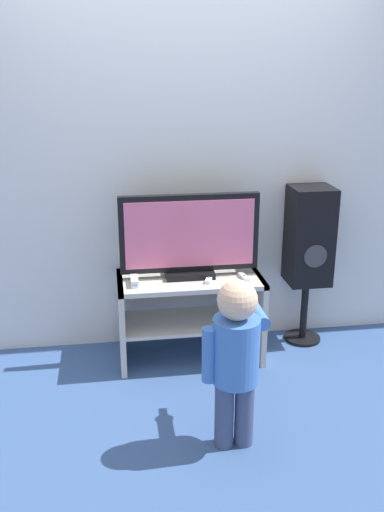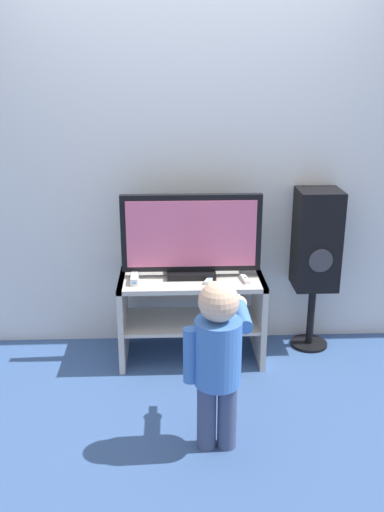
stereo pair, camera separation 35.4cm
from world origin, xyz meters
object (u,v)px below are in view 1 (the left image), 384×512
(game_console, at_px, (134,280))
(child, at_px, (236,351))
(remote_primary, at_px, (244,277))
(television, at_px, (189,237))
(remote_secondary, at_px, (209,279))
(speaker_tower, at_px, (309,240))

(game_console, bearing_deg, child, -62.90)
(game_console, bearing_deg, remote_primary, -1.98)
(television, xyz_separation_m, game_console, (-0.36, -0.08, -0.24))
(game_console, xyz_separation_m, remote_secondary, (0.47, -0.03, -0.01))
(remote_primary, height_order, speaker_tower, speaker_tower)
(remote_primary, height_order, remote_secondary, same)
(game_console, distance_m, remote_primary, 0.70)
(remote_secondary, height_order, speaker_tower, speaker_tower)
(game_console, bearing_deg, remote_secondary, -3.14)
(remote_primary, bearing_deg, speaker_tower, 22.39)
(television, distance_m, child, 1.02)
(remote_primary, xyz_separation_m, remote_secondary, (-0.23, -0.00, 0.00))
(game_console, height_order, remote_primary, game_console)
(television, distance_m, remote_secondary, 0.30)
(remote_secondary, bearing_deg, speaker_tower, 15.90)
(remote_secondary, bearing_deg, television, 136.93)
(television, height_order, remote_secondary, television)
(remote_secondary, xyz_separation_m, child, (-0.02, -0.87, -0.04))
(remote_primary, bearing_deg, television, 163.18)
(remote_secondary, bearing_deg, remote_primary, 0.43)
(remote_secondary, distance_m, speaker_tower, 0.77)
(remote_primary, xyz_separation_m, child, (-0.25, -0.87, -0.04))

